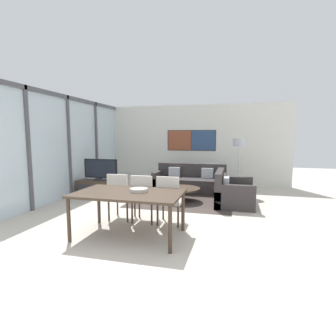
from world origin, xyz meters
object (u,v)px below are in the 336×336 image
(sofa_side, at_px, (231,193))
(dining_chair_centre, at_px, (144,196))
(dining_chair_right, at_px, (169,198))
(television, at_px, (101,170))
(coffee_table, at_px, (181,191))
(tv_console, at_px, (101,188))
(fruit_bowl, at_px, (139,190))
(dining_table, at_px, (129,196))
(sofa_main, at_px, (190,182))
(floor_lamp, at_px, (239,146))
(dining_chair_left, at_px, (120,194))

(sofa_side, height_order, dining_chair_centre, dining_chair_centre)
(dining_chair_centre, xyz_separation_m, dining_chair_right, (0.52, -0.00, 0.00))
(television, distance_m, coffee_table, 2.42)
(tv_console, height_order, fruit_bowl, fruit_bowl)
(dining_table, bearing_deg, sofa_main, 84.58)
(dining_chair_centre, height_order, floor_lamp, floor_lamp)
(tv_console, distance_m, dining_chair_right, 3.21)
(dining_table, height_order, dining_chair_left, dining_chair_left)
(sofa_main, xyz_separation_m, dining_chair_left, (-0.89, -3.15, 0.25))
(sofa_side, height_order, dining_chair_left, dining_chair_left)
(sofa_main, bearing_deg, sofa_side, -45.24)
(coffee_table, bearing_deg, fruit_bowl, -94.98)
(tv_console, bearing_deg, dining_chair_left, -52.26)
(television, relative_size, fruit_bowl, 3.32)
(sofa_side, distance_m, fruit_bowl, 3.00)
(television, xyz_separation_m, fruit_bowl, (2.15, -2.61, 0.05))
(coffee_table, bearing_deg, floor_lamp, 42.00)
(dining_table, xyz_separation_m, dining_chair_right, (0.52, 0.73, -0.16))
(sofa_side, xyz_separation_m, dining_chair_centre, (-1.64, -1.90, 0.25))
(coffee_table, height_order, dining_table, dining_table)
(tv_console, height_order, sofa_main, sofa_main)
(television, relative_size, dining_chair_centre, 1.07)
(tv_console, relative_size, sofa_side, 1.00)
(sofa_side, relative_size, fruit_bowl, 4.58)
(fruit_bowl, bearing_deg, dining_chair_right, 60.48)
(dining_chair_centre, xyz_separation_m, fruit_bowl, (0.15, -0.65, 0.26))
(tv_console, distance_m, fruit_bowl, 3.43)
(sofa_main, relative_size, dining_table, 1.21)
(television, xyz_separation_m, dining_chair_right, (2.52, -1.96, -0.21))
(coffee_table, height_order, fruit_bowl, fruit_bowl)
(television, relative_size, dining_chair_right, 1.07)
(floor_lamp, bearing_deg, tv_console, -162.41)
(dining_table, xyz_separation_m, dining_chair_left, (-0.52, 0.77, -0.16))
(dining_chair_left, bearing_deg, floor_lamp, 53.37)
(dining_table, relative_size, fruit_bowl, 5.86)
(sofa_side, distance_m, dining_chair_right, 2.23)
(dining_chair_right, bearing_deg, tv_console, 142.11)
(sofa_side, distance_m, floor_lamp, 1.70)
(dining_table, relative_size, dining_chair_centre, 1.89)
(sofa_main, relative_size, floor_lamp, 1.33)
(sofa_side, relative_size, floor_lamp, 0.86)
(coffee_table, height_order, dining_chair_left, dining_chair_left)
(television, xyz_separation_m, dining_table, (2.00, -2.69, -0.04))
(tv_console, xyz_separation_m, dining_chair_left, (1.49, -1.92, 0.31))
(fruit_bowl, bearing_deg, dining_chair_centre, 103.18)
(coffee_table, xyz_separation_m, dining_chair_centre, (-0.37, -1.87, 0.26))
(television, distance_m, dining_chair_right, 3.20)
(tv_console, relative_size, coffee_table, 1.43)
(dining_chair_right, bearing_deg, coffee_table, 94.45)
(sofa_side, xyz_separation_m, fruit_bowl, (-1.49, -2.55, 0.52))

